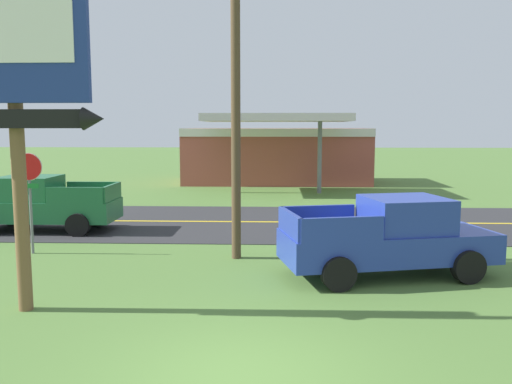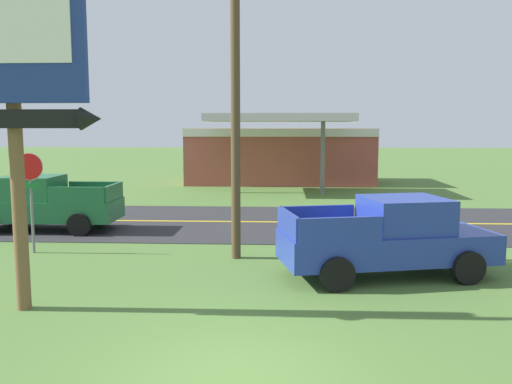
# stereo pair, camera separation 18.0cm
# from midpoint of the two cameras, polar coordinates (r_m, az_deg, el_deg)

# --- Properties ---
(ground_plane) EXTENTS (180.00, 180.00, 0.00)m
(ground_plane) POSITION_cam_midpoint_polar(r_m,az_deg,el_deg) (8.38, -2.89, -19.17)
(ground_plane) COLOR #4C7033
(road_asphalt) EXTENTS (140.00, 8.00, 0.02)m
(road_asphalt) POSITION_cam_midpoint_polar(r_m,az_deg,el_deg) (20.83, 0.28, -3.23)
(road_asphalt) COLOR #2B2B2D
(road_asphalt) RESTS_ON ground
(road_centre_line) EXTENTS (126.00, 0.20, 0.01)m
(road_centre_line) POSITION_cam_midpoint_polar(r_m,az_deg,el_deg) (20.83, 0.28, -3.20)
(road_centre_line) COLOR gold
(road_centre_line) RESTS_ON road_asphalt
(motel_sign) EXTENTS (3.34, 0.54, 6.62)m
(motel_sign) POSITION_cam_midpoint_polar(r_m,az_deg,el_deg) (11.41, -24.81, 10.75)
(motel_sign) COLOR brown
(motel_sign) RESTS_ON ground
(stop_sign) EXTENTS (0.80, 0.08, 2.95)m
(stop_sign) POSITION_cam_midpoint_polar(r_m,az_deg,el_deg) (16.82, -23.29, 0.70)
(stop_sign) COLOR slate
(stop_sign) RESTS_ON ground
(utility_pole) EXTENTS (2.08, 0.26, 9.73)m
(utility_pole) POSITION_cam_midpoint_polar(r_m,az_deg,el_deg) (14.90, -2.55, 12.74)
(utility_pole) COLOR brown
(utility_pole) RESTS_ON ground
(gas_station) EXTENTS (12.00, 11.50, 4.40)m
(gas_station) POSITION_cam_midpoint_polar(r_m,az_deg,el_deg) (35.61, 2.06, 4.12)
(gas_station) COLOR #A84C42
(gas_station) RESTS_ON ground
(pickup_blue_parked_on_lawn) EXTENTS (5.51, 3.09, 1.96)m
(pickup_blue_parked_on_lawn) POSITION_cam_midpoint_polar(r_m,az_deg,el_deg) (13.69, 13.73, -4.74)
(pickup_blue_parked_on_lawn) COLOR #233893
(pickup_blue_parked_on_lawn) RESTS_ON ground
(pickup_green_on_road) EXTENTS (5.20, 2.24, 1.96)m
(pickup_green_on_road) POSITION_cam_midpoint_polar(r_m,az_deg,el_deg) (20.52, -22.17, -1.21)
(pickup_green_on_road) COLOR #1E6038
(pickup_green_on_road) RESTS_ON ground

